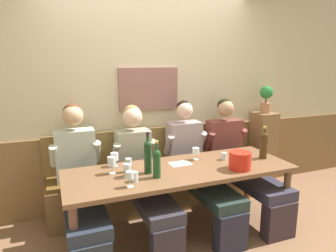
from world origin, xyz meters
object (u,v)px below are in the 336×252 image
at_px(wine_glass_near_bucket, 196,151).
at_px(person_center_right_seat, 196,163).
at_px(water_tumbler_left, 224,156).
at_px(ice_bucket, 240,160).
at_px(wine_bottle_green_tall, 264,144).
at_px(wine_glass_mid_left, 129,163).
at_px(wine_glass_by_bottle, 114,157).
at_px(dining_table, 181,176).
at_px(wall_bench, 157,184).
at_px(person_right_seat, 79,177).
at_px(person_center_left_seat, 141,169).
at_px(potted_plant, 266,97).
at_px(wine_glass_left_end, 130,176).
at_px(wine_bottle_clear_water, 148,156).
at_px(person_left_seat, 240,159).
at_px(wine_bottle_amber_mid, 157,162).
at_px(wine_glass_center_rear, 112,162).
at_px(wine_glass_right_end, 127,168).
at_px(water_tumbler_right, 135,177).

bearing_deg(wine_glass_near_bucket, person_center_right_seat, 59.87).
bearing_deg(water_tumbler_left, ice_bucket, -91.10).
xyz_separation_m(wine_bottle_green_tall, wine_glass_mid_left, (-1.43, 0.13, -0.06)).
relative_size(ice_bucket, wine_glass_by_bottle, 1.55).
height_order(dining_table, wine_bottle_green_tall, wine_bottle_green_tall).
distance_m(person_center_right_seat, wine_glass_by_bottle, 0.94).
relative_size(wall_bench, ice_bucket, 11.92).
distance_m(person_right_seat, person_center_left_seat, 0.63).
xyz_separation_m(wine_bottle_green_tall, wine_glass_near_bucket, (-0.69, 0.22, -0.06)).
bearing_deg(wine_glass_by_bottle, dining_table, -27.16).
height_order(person_right_seat, potted_plant, potted_plant).
bearing_deg(person_center_right_seat, wine_glass_left_end, -147.47).
xyz_separation_m(wine_bottle_clear_water, wine_glass_by_bottle, (-0.25, 0.30, -0.07)).
height_order(dining_table, ice_bucket, ice_bucket).
height_order(person_right_seat, water_tumbler_left, person_right_seat).
distance_m(person_left_seat, ice_bucket, 0.68).
height_order(person_center_left_seat, potted_plant, potted_plant).
xyz_separation_m(wall_bench, wine_bottle_amber_mid, (-0.29, -0.82, 0.58)).
bearing_deg(wine_glass_center_rear, person_right_seat, 140.23).
bearing_deg(wine_glass_by_bottle, wine_glass_left_end, -88.33).
xyz_separation_m(wine_bottle_green_tall, water_tumbler_left, (-0.41, 0.11, -0.12)).
relative_size(dining_table, wine_glass_right_end, 17.83).
bearing_deg(wine_glass_mid_left, wine_glass_left_end, -102.43).
xyz_separation_m(dining_table, ice_bucket, (0.52, -0.22, 0.16)).
distance_m(person_center_left_seat, wine_glass_mid_left, 0.36).
relative_size(wall_bench, wine_glass_by_bottle, 18.52).
bearing_deg(dining_table, wine_bottle_amber_mid, -155.80).
bearing_deg(person_right_seat, person_center_right_seat, -0.32).
bearing_deg(potted_plant, ice_bucket, -137.59).
distance_m(water_tumbler_right, potted_plant, 2.28).
bearing_deg(water_tumbler_left, wine_glass_left_end, -163.85).
relative_size(wine_glass_near_bucket, water_tumbler_left, 1.71).
bearing_deg(ice_bucket, person_center_right_seat, 108.22).
relative_size(wine_glass_by_bottle, water_tumbler_right, 1.54).
distance_m(wine_glass_mid_left, potted_plant, 2.18).
distance_m(person_right_seat, wine_bottle_green_tall, 1.91).
bearing_deg(person_center_left_seat, wine_glass_left_end, -114.68).
bearing_deg(wine_glass_center_rear, wine_glass_near_bucket, 4.72).
distance_m(person_left_seat, wine_glass_mid_left, 1.42).
xyz_separation_m(wine_bottle_green_tall, water_tumbler_right, (-1.44, -0.11, -0.11)).
distance_m(wine_bottle_clear_water, wine_glass_by_bottle, 0.40).
relative_size(ice_bucket, wine_bottle_clear_water, 0.54).
distance_m(person_center_left_seat, ice_bucket, 1.01).
relative_size(wall_bench, person_center_left_seat, 1.98).
bearing_deg(person_center_left_seat, water_tumbler_right, -112.30).
bearing_deg(wine_glass_near_bucket, person_left_seat, 11.40).
distance_m(dining_table, wine_bottle_green_tall, 0.97).
bearing_deg(wine_glass_near_bucket, person_center_left_seat, 163.32).
bearing_deg(wine_bottle_green_tall, wine_bottle_clear_water, 178.44).
xyz_separation_m(wine_glass_left_end, wine_glass_mid_left, (0.07, 0.34, -0.01)).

